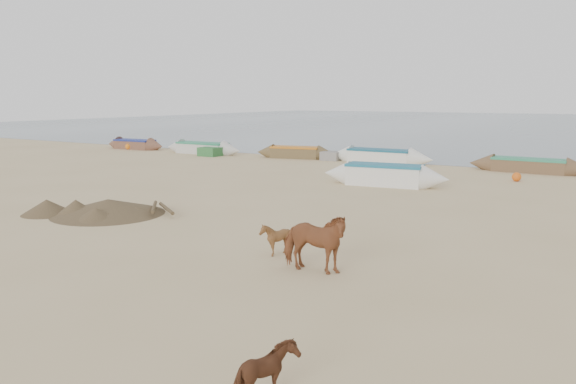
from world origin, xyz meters
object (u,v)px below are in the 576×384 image
object	(u,v)px
cow_adult	(314,242)
near_canoe	(384,175)
calf_front	(276,239)
calf_right	(267,375)

from	to	relation	value
cow_adult	near_canoe	size ratio (longest dim) A/B	0.29
calf_front	near_canoe	size ratio (longest dim) A/B	0.15
cow_adult	calf_front	size ratio (longest dim) A/B	1.96
cow_adult	calf_right	size ratio (longest dim) A/B	2.10
calf_right	near_canoe	world-z (taller)	near_canoe
calf_front	near_canoe	xyz separation A→B (m)	(-1.93, 12.37, 0.06)
calf_right	calf_front	bearing A→B (deg)	22.55
calf_front	near_canoe	bearing A→B (deg)	162.43
calf_right	near_canoe	size ratio (longest dim) A/B	0.14
near_canoe	calf_front	bearing A→B (deg)	-88.10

